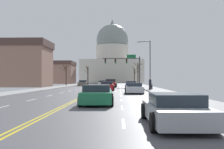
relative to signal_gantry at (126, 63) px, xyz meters
name	(u,v)px	position (x,y,z in m)	size (l,w,h in m)	color
ground	(97,90)	(-4.75, -15.33, -4.87)	(20.00, 180.00, 0.20)	#4F4F54
signal_gantry	(126,63)	(0.00, 0.00, 0.00)	(7.91, 0.41, 6.59)	#28282D
street_lamp_right	(148,60)	(3.18, -13.43, -0.28)	(2.09, 0.24, 7.54)	#333338
capitol_building	(112,60)	(-4.75, 68.92, 5.99)	(28.42, 22.46, 30.13)	beige
pickup_truck_near_00	(111,84)	(-3.09, -4.43, -4.17)	(2.46, 5.35, 1.60)	maroon
sedan_near_01	(131,85)	(0.60, -10.40, -4.28)	(2.14, 4.57, 1.27)	navy
sedan_near_02	(107,86)	(-3.13, -17.66, -4.29)	(2.06, 4.47, 1.27)	#B71414
sedan_near_03	(134,88)	(0.28, -24.89, -4.32)	(2.18, 4.52, 1.20)	silver
sedan_near_04	(101,91)	(-3.05, -30.80, -4.34)	(2.04, 4.63, 1.15)	navy
sedan_near_05	(97,95)	(-2.84, -37.61, -4.29)	(2.22, 4.42, 1.26)	#1E7247
sedan_near_06	(175,110)	(0.58, -44.91, -4.35)	(2.12, 4.55, 1.13)	#9EA3A8
sedan_oncoming_00	(83,83)	(-9.97, 6.26, -4.26)	(2.11, 4.67, 1.33)	#6B6056
sedan_oncoming_01	(102,83)	(-6.37, 18.50, -4.36)	(2.08, 4.44, 1.11)	silver
sedan_oncoming_02	(103,82)	(-6.67, 29.13, -4.34)	(2.19, 4.57, 1.15)	#B71414
flank_building_00	(60,72)	(-21.53, 32.30, -1.09)	(9.82, 10.28, 7.50)	#8C6656
flank_building_01	(15,64)	(-23.06, -1.20, -0.08)	(14.30, 8.95, 9.53)	#8C6656
bare_tree_00	(134,75)	(3.39, 27.58, -2.09)	(2.03, 2.06, 5.70)	#4C3D2D
bare_tree_01	(88,74)	(-12.60, 37.41, -1.69)	(1.42, 1.42, 6.68)	#4C3D2D
bare_tree_02	(138,73)	(3.55, 14.57, -1.75)	(2.36, 1.99, 5.82)	#4C3D2D
bare_tree_03	(66,74)	(-13.80, 5.36, -2.10)	(2.15, 1.55, 4.92)	#4C3D2D
pedestrian_00	(150,82)	(4.39, -5.88, -3.86)	(0.35, 0.34, 1.61)	black
pedestrian_01	(150,83)	(2.89, -18.18, -3.85)	(0.35, 0.34, 1.62)	black
bicycle_parked	(152,87)	(3.33, -16.31, -4.40)	(0.12, 1.77, 0.85)	black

